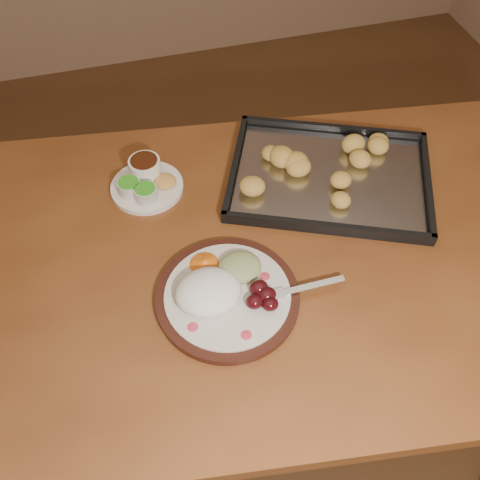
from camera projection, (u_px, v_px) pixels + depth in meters
name	position (u px, v px, depth m)	size (l,w,h in m)	color
ground	(201.00, 408.00, 1.72)	(4.00, 4.00, 0.00)	#55311D
dining_table	(249.00, 279.00, 1.25)	(1.61, 1.10, 0.75)	brown
dinner_plate	(224.00, 292.00, 1.08)	(0.39, 0.29, 0.07)	black
condiment_saucer	(145.00, 181.00, 1.28)	(0.17, 0.17, 0.06)	silver
baking_tray	(329.00, 175.00, 1.30)	(0.58, 0.52, 0.05)	black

